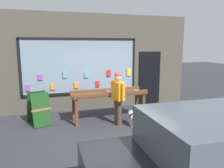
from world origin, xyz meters
TOP-DOWN VIEW (x-y plane):
  - ground_plane at (0.00, 0.00)m, footprint 40.00×40.00m
  - shopfront_facade at (-0.01, 2.39)m, footprint 7.15×0.29m
  - display_table_main at (-0.00, 0.95)m, footprint 2.38×0.74m
  - person_browsing at (0.11, 0.43)m, footprint 0.32×0.62m
  - small_dog at (0.50, 0.19)m, footprint 0.24×0.55m
  - sandwich_board_sign at (-2.13, 1.19)m, footprint 0.74×0.85m
  - parked_car at (0.51, -3.13)m, footprint 4.04×1.95m

SIDE VIEW (x-z plane):
  - ground_plane at x=0.00m, z-range 0.00..0.00m
  - small_dog at x=0.50m, z-range 0.08..0.50m
  - sandwich_board_sign at x=-2.13m, z-range 0.01..0.99m
  - parked_car at x=0.51m, z-range 0.04..1.45m
  - display_table_main at x=0.00m, z-range 0.28..1.24m
  - person_browsing at x=0.11m, z-range 0.12..1.71m
  - shopfront_facade at x=-0.01m, z-range -0.02..3.44m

